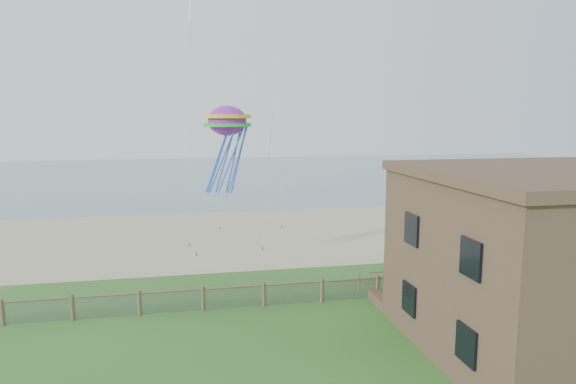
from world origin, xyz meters
TOP-DOWN VIEW (x-y plane):
  - ground at (0.00, 0.00)m, footprint 160.00×160.00m
  - sand_beach at (0.00, 22.00)m, footprint 72.00×20.00m
  - ocean at (0.00, 66.00)m, footprint 160.00×68.00m
  - chainlink_fence at (0.00, 6.00)m, footprint 36.20×0.20m
  - motel_deck at (13.00, 5.00)m, footprint 15.00×2.00m
  - picnic_table at (8.59, 5.00)m, footprint 1.98×1.66m
  - octopus_kite at (-1.07, 13.17)m, footprint 3.22×2.53m

SIDE VIEW (x-z plane):
  - ground at x=0.00m, z-range 0.00..0.00m
  - ocean at x=0.00m, z-range -0.01..0.01m
  - sand_beach at x=0.00m, z-range -0.01..0.01m
  - motel_deck at x=13.00m, z-range 0.00..0.50m
  - picnic_table at x=8.59m, z-range 0.00..0.73m
  - chainlink_fence at x=0.00m, z-range -0.07..1.18m
  - octopus_kite at x=-1.07m, z-range 4.65..10.61m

